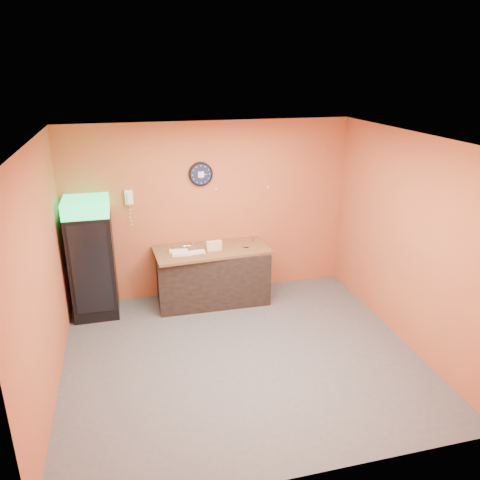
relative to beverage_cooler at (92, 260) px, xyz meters
name	(u,v)px	position (x,y,z in m)	size (l,w,h in m)	color
floor	(241,356)	(1.85, -1.61, -0.89)	(4.50, 4.50, 0.00)	#47474C
back_wall	(210,210)	(1.85, 0.39, 0.51)	(4.50, 0.02, 2.80)	#B65F33
left_wall	(42,276)	(-0.40, -1.61, 0.51)	(0.02, 4.00, 2.80)	#B65F33
right_wall	(407,241)	(4.10, -1.61, 0.51)	(0.02, 4.00, 2.80)	#B65F33
ceiling	(241,139)	(1.85, -1.61, 1.91)	(4.50, 4.00, 0.02)	white
beverage_cooler	(92,260)	(0.00, 0.00, 0.00)	(0.63, 0.65, 1.81)	black
prep_counter	(212,276)	(1.79, 0.01, -0.46)	(1.72, 0.76, 0.86)	black
wall_clock	(201,174)	(1.71, 0.36, 1.12)	(0.37, 0.06, 0.37)	black
wall_phone	(129,197)	(0.60, 0.34, 0.83)	(0.12, 0.10, 0.22)	white
butcher_paper	(212,250)	(1.79, 0.01, -0.01)	(1.76, 0.81, 0.04)	brown
sub_roll_stack	(214,246)	(1.81, -0.07, 0.09)	(0.24, 0.10, 0.15)	beige
wrapped_sandwich_left	(182,254)	(1.30, -0.15, 0.04)	(0.29, 0.12, 0.04)	silver
wrapped_sandwich_mid	(196,252)	(1.52, -0.13, 0.03)	(0.26, 0.10, 0.04)	silver
wrapped_sandwich_right	(178,251)	(1.27, -0.03, 0.03)	(0.28, 0.11, 0.04)	silver
kitchen_tool	(193,244)	(1.52, 0.18, 0.05)	(0.07, 0.07, 0.07)	silver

